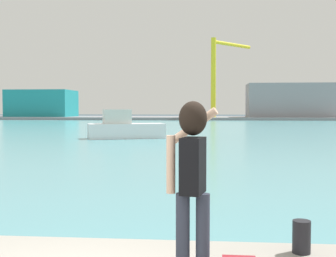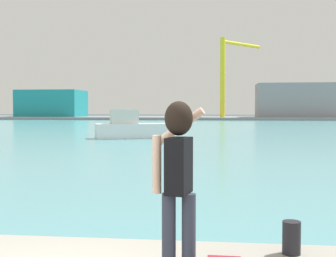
{
  "view_description": "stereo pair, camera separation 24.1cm",
  "coord_description": "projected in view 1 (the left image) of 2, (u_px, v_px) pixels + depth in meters",
  "views": [
    {
      "loc": [
        1.22,
        -3.53,
        2.34
      ],
      "look_at": [
        0.29,
        6.89,
        1.86
      ],
      "focal_mm": 47.49,
      "sensor_mm": 36.0,
      "label": 1
    },
    {
      "loc": [
        1.46,
        -3.51,
        2.34
      ],
      "look_at": [
        0.29,
        6.89,
        1.86
      ],
      "focal_mm": 47.49,
      "sensor_mm": 36.0,
      "label": 2
    }
  ],
  "objects": [
    {
      "name": "far_shore_dock",
      "position": [
        202.0,
        118.0,
        95.26
      ],
      "size": [
        140.0,
        20.0,
        0.54
      ],
      "primitive_type": "cube",
      "color": "gray",
      "rests_on": "ground_plane"
    },
    {
      "name": "warehouse_right",
      "position": [
        290.0,
        100.0,
        90.71
      ],
      "size": [
        17.39,
        8.37,
        6.8
      ],
      "primitive_type": "cube",
      "color": "gray",
      "rests_on": "far_shore_dock"
    },
    {
      "name": "harbor_water",
      "position": [
        198.0,
        127.0,
        55.47
      ],
      "size": [
        140.0,
        100.0,
        0.02
      ],
      "primitive_type": "cube",
      "color": "#599EA8",
      "rests_on": "ground_plane"
    },
    {
      "name": "warehouse_left",
      "position": [
        42.0,
        103.0,
        96.39
      ],
      "size": [
        13.3,
        9.7,
        5.7
      ],
      "primitive_type": "cube",
      "color": "teal",
      "rests_on": "far_shore_dock"
    },
    {
      "name": "port_crane",
      "position": [
        219.0,
        68.0,
        89.86
      ],
      "size": [
        8.6,
        9.74,
        15.88
      ],
      "color": "yellow",
      "rests_on": "far_shore_dock"
    },
    {
      "name": "harbor_bollard",
      "position": [
        302.0,
        237.0,
        5.11
      ],
      "size": [
        0.21,
        0.21,
        0.38
      ],
      "primitive_type": "cylinder",
      "color": "black",
      "rests_on": "quay_promenade"
    },
    {
      "name": "person_photographer",
      "position": [
        192.0,
        169.0,
        4.41
      ],
      "size": [
        0.53,
        0.57,
        1.74
      ],
      "rotation": [
        0.0,
        0.0,
        1.36
      ],
      "color": "#2D3342",
      "rests_on": "quay_promenade"
    },
    {
      "name": "ground_plane",
      "position": [
        197.0,
        128.0,
        53.48
      ],
      "size": [
        220.0,
        220.0,
        0.0
      ],
      "primitive_type": "plane",
      "color": "#334751"
    },
    {
      "name": "boat_moored",
      "position": [
        125.0,
        128.0,
        34.16
      ],
      "size": [
        6.14,
        3.86,
        2.23
      ],
      "rotation": [
        0.0,
        0.0,
        0.35
      ],
      "color": "white",
      "rests_on": "harbor_water"
    }
  ]
}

